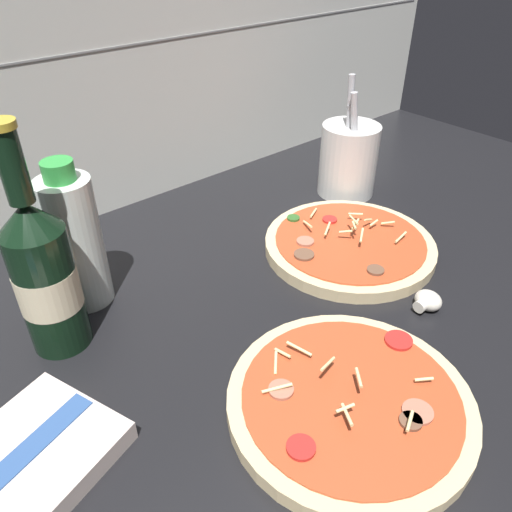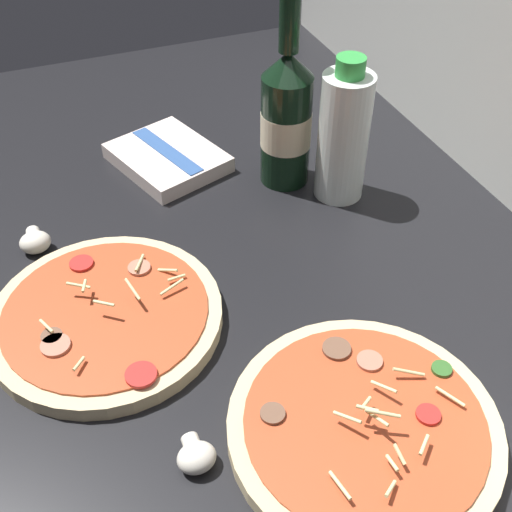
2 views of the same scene
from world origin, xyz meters
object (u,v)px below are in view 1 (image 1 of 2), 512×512
Objects in this scene: pizza_far at (349,245)px; oil_bottle at (75,241)px; dish_towel at (27,463)px; pizza_near at (350,402)px; utensil_crock at (348,159)px; beer_bottle at (45,275)px; mushroom_right at (427,301)px.

oil_bottle reaches higher than pizza_far.
pizza_far is at bearing -23.53° from oil_bottle.
dish_towel is at bearing -174.73° from pizza_far.
dish_towel is at bearing 151.96° from pizza_near.
pizza_near is 0.99× the size of pizza_far.
utensil_crock reaches higher than dish_towel.
beer_bottle is 20.38cm from dish_towel.
beer_bottle reaches higher than pizza_near.
pizza_near is 6.72× the size of mushroom_right.
utensil_crock reaches higher than oil_bottle.
beer_bottle is at bearing -136.73° from oil_bottle.
pizza_near reaches higher than mushroom_right.
beer_bottle reaches higher than pizza_far.
dish_towel is at bearing -127.60° from oil_bottle.
beer_bottle is at bearing 122.04° from pizza_near.
oil_bottle is 0.92× the size of utensil_crock.
dish_towel is at bearing -164.58° from utensil_crock.
oil_bottle is at bearing 109.67° from pizza_near.
utensil_crock reaches higher than mushroom_right.
pizza_near is 52.52cm from utensil_crock.
dish_towel is (-50.31, 11.44, -0.11)cm from mushroom_right.
mushroom_right is at bearing -120.93° from utensil_crock.
pizza_far reaches higher than mushroom_right.
dish_towel is (-53.23, -4.91, 0.10)cm from pizza_far.
utensil_crock is at bearing 42.51° from pizza_far.
mushroom_right is (21.02, 4.16, 0.23)cm from pizza_near.
utensil_crock is at bearing 41.35° from pizza_near.
utensil_crock is at bearing -2.36° from oil_bottle.
pizza_near is 39.82cm from oil_bottle.
oil_bottle reaches higher than dish_towel.
oil_bottle is (-13.09, 36.64, 8.47)cm from pizza_near.
beer_bottle is 1.28× the size of utensil_crock.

